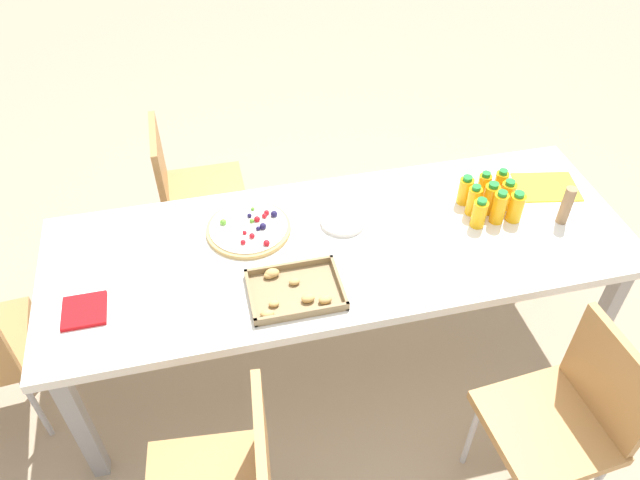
{
  "coord_description": "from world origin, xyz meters",
  "views": [
    {
      "loc": [
        0.48,
        1.67,
        2.37
      ],
      "look_at": [
        0.08,
        -0.01,
        0.75
      ],
      "focal_mm": 34.48,
      "sensor_mm": 36.0,
      "label": 1
    }
  ],
  "objects_px": {
    "juice_bottle_5": "(474,200)",
    "juice_bottle_7": "(499,207)",
    "juice_bottle_6": "(516,207)",
    "plate_stack": "(343,221)",
    "napkin_stack": "(84,311)",
    "cardboard_tube": "(566,205)",
    "snack_tray": "(294,291)",
    "juice_bottle_1": "(484,187)",
    "paper_folder": "(546,187)",
    "juice_bottle_4": "(491,198)",
    "juice_bottle_0": "(500,185)",
    "fruit_pizza": "(249,228)",
    "juice_bottle_8": "(479,213)",
    "juice_bottle_3": "(507,195)",
    "chair_far_left": "(567,414)",
    "juice_bottle_2": "(465,190)",
    "party_table": "(341,254)",
    "chair_near_right": "(189,187)"
  },
  "relations": [
    {
      "from": "cardboard_tube",
      "to": "juice_bottle_2",
      "type": "bearing_deg",
      "value": -31.37
    },
    {
      "from": "napkin_stack",
      "to": "juice_bottle_5",
      "type": "bearing_deg",
      "value": -172.91
    },
    {
      "from": "juice_bottle_2",
      "to": "chair_near_right",
      "type": "bearing_deg",
      "value": -30.75
    },
    {
      "from": "juice_bottle_1",
      "to": "paper_folder",
      "type": "height_order",
      "value": "juice_bottle_1"
    },
    {
      "from": "juice_bottle_6",
      "to": "paper_folder",
      "type": "bearing_deg",
      "value": -146.11
    },
    {
      "from": "juice_bottle_2",
      "to": "napkin_stack",
      "type": "distance_m",
      "value": 1.54
    },
    {
      "from": "juice_bottle_6",
      "to": "snack_tray",
      "type": "bearing_deg",
      "value": 11.56
    },
    {
      "from": "juice_bottle_1",
      "to": "juice_bottle_7",
      "type": "distance_m",
      "value": 0.15
    },
    {
      "from": "juice_bottle_5",
      "to": "cardboard_tube",
      "type": "bearing_deg",
      "value": 158.23
    },
    {
      "from": "juice_bottle_4",
      "to": "juice_bottle_5",
      "type": "distance_m",
      "value": 0.07
    },
    {
      "from": "snack_tray",
      "to": "juice_bottle_8",
      "type": "bearing_deg",
      "value": -166.19
    },
    {
      "from": "juice_bottle_7",
      "to": "napkin_stack",
      "type": "height_order",
      "value": "juice_bottle_7"
    },
    {
      "from": "juice_bottle_1",
      "to": "juice_bottle_7",
      "type": "xyz_separation_m",
      "value": [
        0.0,
        0.15,
        0.01
      ]
    },
    {
      "from": "party_table",
      "to": "napkin_stack",
      "type": "relative_size",
      "value": 15.24
    },
    {
      "from": "party_table",
      "to": "cardboard_tube",
      "type": "xyz_separation_m",
      "value": [
        -0.9,
        0.08,
        0.15
      ]
    },
    {
      "from": "party_table",
      "to": "snack_tray",
      "type": "bearing_deg",
      "value": 43.07
    },
    {
      "from": "juice_bottle_5",
      "to": "napkin_stack",
      "type": "bearing_deg",
      "value": 7.09
    },
    {
      "from": "juice_bottle_5",
      "to": "juice_bottle_7",
      "type": "height_order",
      "value": "juice_bottle_7"
    },
    {
      "from": "juice_bottle_8",
      "to": "plate_stack",
      "type": "relative_size",
      "value": 0.73
    },
    {
      "from": "juice_bottle_7",
      "to": "plate_stack",
      "type": "height_order",
      "value": "juice_bottle_7"
    },
    {
      "from": "fruit_pizza",
      "to": "paper_folder",
      "type": "distance_m",
      "value": 1.29
    },
    {
      "from": "juice_bottle_1",
      "to": "juice_bottle_4",
      "type": "distance_m",
      "value": 0.08
    },
    {
      "from": "snack_tray",
      "to": "juice_bottle_5",
      "type": "bearing_deg",
      "value": -161.33
    },
    {
      "from": "juice_bottle_2",
      "to": "juice_bottle_5",
      "type": "relative_size",
      "value": 0.95
    },
    {
      "from": "chair_far_left",
      "to": "chair_near_right",
      "type": "relative_size",
      "value": 1.0
    },
    {
      "from": "chair_far_left",
      "to": "juice_bottle_2",
      "type": "relative_size",
      "value": 6.3
    },
    {
      "from": "juice_bottle_6",
      "to": "plate_stack",
      "type": "height_order",
      "value": "juice_bottle_6"
    },
    {
      "from": "plate_stack",
      "to": "napkin_stack",
      "type": "distance_m",
      "value": 1.02
    },
    {
      "from": "juice_bottle_1",
      "to": "juice_bottle_7",
      "type": "relative_size",
      "value": 0.9
    },
    {
      "from": "fruit_pizza",
      "to": "juice_bottle_1",
      "type": "bearing_deg",
      "value": 178.65
    },
    {
      "from": "juice_bottle_2",
      "to": "fruit_pizza",
      "type": "height_order",
      "value": "juice_bottle_2"
    },
    {
      "from": "juice_bottle_5",
      "to": "juice_bottle_6",
      "type": "bearing_deg",
      "value": 152.72
    },
    {
      "from": "cardboard_tube",
      "to": "juice_bottle_4",
      "type": "bearing_deg",
      "value": -25.74
    },
    {
      "from": "juice_bottle_7",
      "to": "cardboard_tube",
      "type": "distance_m",
      "value": 0.26
    },
    {
      "from": "juice_bottle_1",
      "to": "cardboard_tube",
      "type": "height_order",
      "value": "cardboard_tube"
    },
    {
      "from": "paper_folder",
      "to": "plate_stack",
      "type": "bearing_deg",
      "value": 1.5
    },
    {
      "from": "juice_bottle_0",
      "to": "juice_bottle_4",
      "type": "bearing_deg",
      "value": 44.29
    },
    {
      "from": "juice_bottle_1",
      "to": "cardboard_tube",
      "type": "relative_size",
      "value": 0.81
    },
    {
      "from": "juice_bottle_1",
      "to": "chair_far_left",
      "type": "bearing_deg",
      "value": 87.76
    },
    {
      "from": "juice_bottle_0",
      "to": "fruit_pizza",
      "type": "distance_m",
      "value": 1.05
    },
    {
      "from": "juice_bottle_0",
      "to": "juice_bottle_5",
      "type": "relative_size",
      "value": 1.01
    },
    {
      "from": "snack_tray",
      "to": "napkin_stack",
      "type": "height_order",
      "value": "snack_tray"
    },
    {
      "from": "party_table",
      "to": "cardboard_tube",
      "type": "height_order",
      "value": "cardboard_tube"
    },
    {
      "from": "snack_tray",
      "to": "juice_bottle_2",
      "type": "bearing_deg",
      "value": -156.66
    },
    {
      "from": "plate_stack",
      "to": "napkin_stack",
      "type": "relative_size",
      "value": 1.21
    },
    {
      "from": "juice_bottle_8",
      "to": "juice_bottle_0",
      "type": "bearing_deg",
      "value": -137.21
    },
    {
      "from": "juice_bottle_4",
      "to": "cardboard_tube",
      "type": "distance_m",
      "value": 0.29
    },
    {
      "from": "juice_bottle_1",
      "to": "juice_bottle_5",
      "type": "xyz_separation_m",
      "value": [
        0.08,
        0.08,
        0.0
      ]
    },
    {
      "from": "juice_bottle_1",
      "to": "snack_tray",
      "type": "xyz_separation_m",
      "value": [
        0.88,
        0.35,
        -0.05
      ]
    },
    {
      "from": "juice_bottle_3",
      "to": "juice_bottle_0",
      "type": "bearing_deg",
      "value": -88.58
    }
  ]
}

